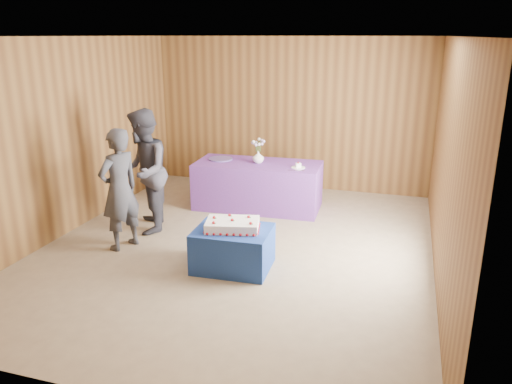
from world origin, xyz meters
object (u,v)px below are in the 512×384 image
at_px(cake_table, 233,249).
at_px(guest_left, 119,190).
at_px(vase, 258,157).
at_px(sheet_cake, 232,225).
at_px(serving_table, 258,185).
at_px(guest_right, 144,172).

bearing_deg(cake_table, guest_left, 171.72).
height_order(vase, guest_left, guest_left).
xyz_separation_m(cake_table, vase, (-0.36, 2.24, 0.60)).
height_order(sheet_cake, vase, vase).
bearing_deg(guest_left, vase, 169.75).
bearing_deg(serving_table, guest_right, -133.40).
bearing_deg(serving_table, cake_table, -83.40).
bearing_deg(cake_table, guest_right, 150.96).
relative_size(cake_table, sheet_cake, 1.23).
xyz_separation_m(serving_table, sheet_cake, (0.35, -2.23, 0.18)).
height_order(sheet_cake, guest_right, guest_right).
relative_size(sheet_cake, vase, 3.81).
relative_size(sheet_cake, guest_right, 0.41).
height_order(cake_table, guest_left, guest_left).
distance_m(vase, guest_right, 1.91).
height_order(vase, guest_right, guest_right).
distance_m(cake_table, sheet_cake, 0.31).
xyz_separation_m(serving_table, guest_left, (-1.25, -2.07, 0.43)).
xyz_separation_m(cake_table, guest_left, (-1.61, 0.16, 0.55)).
bearing_deg(guest_right, sheet_cake, 38.59).
relative_size(cake_table, vase, 4.70).
bearing_deg(guest_right, serving_table, 114.00).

